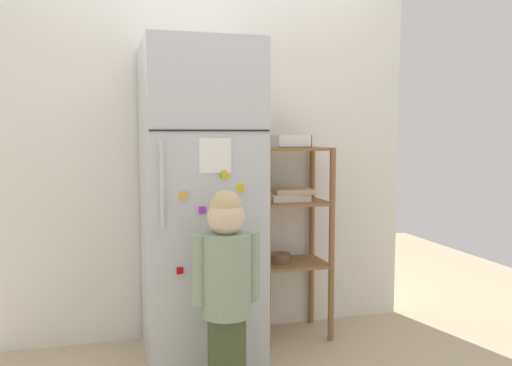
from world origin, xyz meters
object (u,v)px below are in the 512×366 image
(refrigerator, at_px, (200,203))
(pantry_shelf_unit, at_px, (290,219))
(fruit_bin, at_px, (290,142))
(child_standing, at_px, (226,274))

(refrigerator, bearing_deg, pantry_shelf_unit, 14.67)
(pantry_shelf_unit, height_order, fruit_bin, fruit_bin)
(child_standing, bearing_deg, fruit_bin, 50.97)
(refrigerator, height_order, pantry_shelf_unit, refrigerator)
(refrigerator, relative_size, child_standing, 1.75)
(refrigerator, xyz_separation_m, fruit_bin, (0.58, 0.15, 0.33))
(child_standing, height_order, pantry_shelf_unit, pantry_shelf_unit)
(child_standing, xyz_separation_m, fruit_bin, (0.55, 0.68, 0.60))
(refrigerator, xyz_separation_m, pantry_shelf_unit, (0.58, 0.15, -0.14))
(refrigerator, xyz_separation_m, child_standing, (0.03, -0.54, -0.27))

